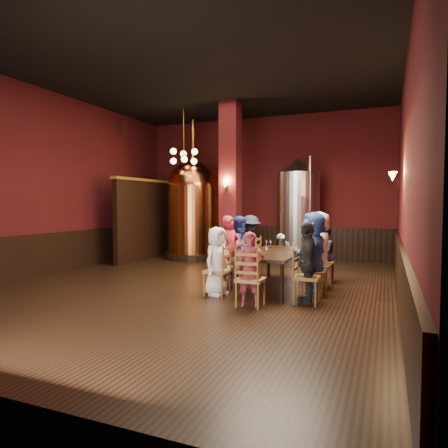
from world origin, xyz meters
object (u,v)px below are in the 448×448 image
at_px(dining_table, 274,255).
at_px(steel_vessel, 298,210).
at_px(copper_kettle, 193,208).
at_px(rose_vase, 281,238).
at_px(person_2, 241,249).
at_px(person_0, 217,261).
at_px(person_1, 230,252).

distance_m(dining_table, steel_vessel, 3.87).
distance_m(copper_kettle, rose_vase, 4.35).
relative_size(person_2, steel_vessel, 0.48).
xyz_separation_m(person_2, copper_kettle, (-2.68, 3.04, 0.85)).
relative_size(person_0, person_2, 0.88).
distance_m(person_0, person_2, 1.33).
bearing_deg(person_0, dining_table, -24.88).
distance_m(person_1, steel_vessel, 4.20).
height_order(person_0, steel_vessel, steel_vessel).
distance_m(person_2, rose_vase, 0.94).
relative_size(dining_table, person_0, 1.86).
relative_size(person_1, copper_kettle, 0.34).
bearing_deg(person_0, person_1, 15.49).
bearing_deg(person_2, dining_table, -110.41).
bearing_deg(dining_table, rose_vase, 94.60).
bearing_deg(dining_table, person_2, 158.78).
bearing_deg(person_2, copper_kettle, 41.93).
bearing_deg(person_1, copper_kettle, 57.53).
distance_m(person_0, person_1, 0.68).
xyz_separation_m(copper_kettle, rose_vase, (3.46, -2.57, -0.62)).
xyz_separation_m(dining_table, rose_vase, (-0.07, 0.80, 0.27)).
relative_size(copper_kettle, rose_vase, 13.74).
height_order(dining_table, person_2, person_2).
relative_size(person_0, rose_vase, 4.10).
xyz_separation_m(person_0, person_1, (-0.00, 0.67, 0.10)).
height_order(person_1, person_2, person_1).
distance_m(copper_kettle, steel_vessel, 3.25).
bearing_deg(dining_table, person_0, -130.36).
height_order(copper_kettle, steel_vessel, copper_kettle).
distance_m(steel_vessel, rose_vase, 3.03).
relative_size(steel_vessel, rose_vase, 9.67).
distance_m(dining_table, rose_vase, 0.84).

